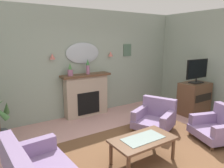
# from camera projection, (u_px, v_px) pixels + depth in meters

# --- Properties ---
(floor) EXTENTS (6.91, 6.49, 0.10)m
(floor) POSITION_uv_depth(u_px,v_px,m) (158.00, 158.00, 3.82)
(floor) COLOR #C6938E
(floor) RESTS_ON ground
(wall_back) EXTENTS (6.91, 0.10, 2.87)m
(wall_back) POSITION_uv_depth(u_px,v_px,m) (87.00, 63.00, 5.80)
(wall_back) COLOR #93A393
(wall_back) RESTS_ON ground
(patterned_rug) EXTENTS (3.20, 2.40, 0.01)m
(patterned_rug) POSITION_uv_depth(u_px,v_px,m) (150.00, 150.00, 3.98)
(patterned_rug) COLOR brown
(patterned_rug) RESTS_ON ground
(fireplace) EXTENTS (1.36, 0.36, 1.16)m
(fireplace) POSITION_uv_depth(u_px,v_px,m) (86.00, 95.00, 5.72)
(fireplace) COLOR tan
(fireplace) RESTS_ON ground
(mantel_vase_right) EXTENTS (0.14, 0.14, 0.32)m
(mantel_vase_right) POSITION_uv_depth(u_px,v_px,m) (70.00, 70.00, 5.30)
(mantel_vase_right) COLOR #9E6084
(mantel_vase_right) RESTS_ON fireplace
(mantel_vase_centre) EXTENTS (0.10, 0.10, 0.40)m
(mantel_vase_centre) POSITION_uv_depth(u_px,v_px,m) (88.00, 66.00, 5.55)
(mantel_vase_centre) COLOR #9E6084
(mantel_vase_centre) RESTS_ON fireplace
(wall_mirror) EXTENTS (0.96, 0.06, 0.56)m
(wall_mirror) POSITION_uv_depth(u_px,v_px,m) (83.00, 53.00, 5.59)
(wall_mirror) COLOR #B2BCC6
(wall_sconce_left) EXTENTS (0.14, 0.14, 0.14)m
(wall_sconce_left) POSITION_uv_depth(u_px,v_px,m) (52.00, 56.00, 5.11)
(wall_sconce_left) COLOR #D17066
(wall_sconce_right) EXTENTS (0.14, 0.14, 0.14)m
(wall_sconce_right) POSITION_uv_depth(u_px,v_px,m) (111.00, 54.00, 6.02)
(wall_sconce_right) COLOR #D17066
(framed_picture) EXTENTS (0.28, 0.03, 0.36)m
(framed_picture) POSITION_uv_depth(u_px,v_px,m) (127.00, 50.00, 6.40)
(framed_picture) COLOR #4C6B56
(coffee_table) EXTENTS (1.10, 0.60, 0.45)m
(coffee_table) POSITION_uv_depth(u_px,v_px,m) (143.00, 141.00, 3.52)
(coffee_table) COLOR brown
(coffee_table) RESTS_ON ground
(armchair_beside_couch) EXTENTS (1.03, 1.02, 0.71)m
(armchair_beside_couch) POSITION_uv_depth(u_px,v_px,m) (219.00, 126.00, 4.32)
(armchair_beside_couch) COLOR gray
(armchair_beside_couch) RESTS_ON ground
(armchair_in_corner) EXTENTS (1.07, 1.06, 0.71)m
(armchair_in_corner) POSITION_uv_depth(u_px,v_px,m) (155.00, 117.00, 4.86)
(armchair_in_corner) COLOR gray
(armchair_in_corner) RESTS_ON ground
(tv_cabinet) EXTENTS (0.80, 0.57, 0.90)m
(tv_cabinet) POSITION_uv_depth(u_px,v_px,m) (194.00, 99.00, 5.84)
(tv_cabinet) COLOR brown
(tv_cabinet) RESTS_ON ground
(tv_flatscreen) EXTENTS (0.84, 0.24, 0.65)m
(tv_flatscreen) POSITION_uv_depth(u_px,v_px,m) (197.00, 70.00, 5.65)
(tv_flatscreen) COLOR black
(tv_flatscreen) RESTS_ON tv_cabinet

